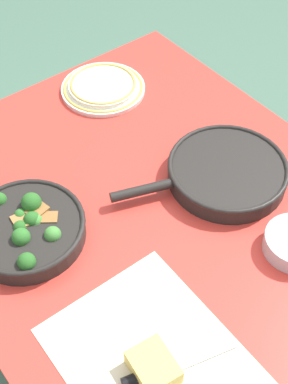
# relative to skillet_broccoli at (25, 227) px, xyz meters

# --- Properties ---
(ground_plane) EXTENTS (14.00, 14.00, 0.00)m
(ground_plane) POSITION_rel_skillet_broccoli_xyz_m (-0.07, -0.27, -0.76)
(ground_plane) COLOR #476B56
(dining_table_red) EXTENTS (1.06, 0.93, 0.74)m
(dining_table_red) POSITION_rel_skillet_broccoli_xyz_m (-0.07, -0.27, -0.11)
(dining_table_red) COLOR red
(dining_table_red) RESTS_ON ground_plane
(skillet_broccoli) EXTENTS (0.40, 0.26, 0.07)m
(skillet_broccoli) POSITION_rel_skillet_broccoli_xyz_m (0.00, 0.00, 0.00)
(skillet_broccoli) COLOR black
(skillet_broccoli) RESTS_ON dining_table_red
(skillet_eggs) EXTENTS (0.29, 0.42, 0.05)m
(skillet_eggs) POSITION_rel_skillet_broccoli_xyz_m (-0.15, -0.46, -0.00)
(skillet_eggs) COLOR black
(skillet_eggs) RESTS_ON dining_table_red
(parchment_sheet) EXTENTS (0.40, 0.31, 0.00)m
(parchment_sheet) POSITION_rel_skillet_broccoli_xyz_m (-0.40, -0.04, -0.03)
(parchment_sheet) COLOR beige
(parchment_sheet) RESTS_ON dining_table_red
(grater_knife) EXTENTS (0.08, 0.22, 0.02)m
(grater_knife) POSITION_rel_skillet_broccoli_xyz_m (-0.43, -0.04, -0.02)
(grater_knife) COLOR silver
(grater_knife) RESTS_ON dining_table_red
(cheese_block) EXTENTS (0.10, 0.08, 0.04)m
(cheese_block) POSITION_rel_skillet_broccoli_xyz_m (-0.42, -0.02, -0.01)
(cheese_block) COLOR #E0C15B
(cheese_block) RESTS_ON dining_table_red
(dinner_plate_stack) EXTENTS (0.24, 0.24, 0.03)m
(dinner_plate_stack) POSITION_rel_skillet_broccoli_xyz_m (0.31, -0.43, -0.01)
(dinner_plate_stack) COLOR silver
(dinner_plate_stack) RESTS_ON dining_table_red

